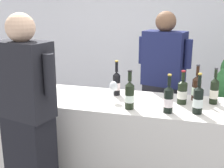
{
  "coord_description": "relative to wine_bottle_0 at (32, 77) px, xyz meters",
  "views": [
    {
      "loc": [
        0.71,
        -2.54,
        1.8
      ],
      "look_at": [
        -0.0,
        0.0,
        1.07
      ],
      "focal_mm": 47.58,
      "sensor_mm": 36.0,
      "label": 1
    }
  ],
  "objects": [
    {
      "name": "wall_back",
      "position": [
        0.88,
        2.51,
        0.35
      ],
      "size": [
        8.0,
        0.1,
        2.8
      ],
      "primitive_type": "cube",
      "color": "white",
      "rests_on": "ground_plane"
    },
    {
      "name": "counter",
      "position": [
        0.88,
        -0.09,
        -0.59
      ],
      "size": [
        2.16,
        0.69,
        0.92
      ],
      "primitive_type": "cube",
      "color": "beige",
      "rests_on": "ground_plane"
    },
    {
      "name": "wine_bottle_0",
      "position": [
        0.0,
        0.0,
        0.0
      ],
      "size": [
        0.08,
        0.08,
        0.34
      ],
      "color": "black",
      "rests_on": "counter"
    },
    {
      "name": "wine_bottle_1",
      "position": [
        1.41,
        -0.29,
        -0.02
      ],
      "size": [
        0.08,
        0.08,
        0.32
      ],
      "color": "black",
      "rests_on": "counter"
    },
    {
      "name": "wine_bottle_2",
      "position": [
        1.51,
        -0.03,
        -0.02
      ],
      "size": [
        0.09,
        0.09,
        0.3
      ],
      "color": "black",
      "rests_on": "counter"
    },
    {
      "name": "wine_bottle_3",
      "position": [
        1.63,
        0.11,
        -0.01
      ],
      "size": [
        0.08,
        0.08,
        0.33
      ],
      "color": "black",
      "rests_on": "counter"
    },
    {
      "name": "wine_bottle_4",
      "position": [
        0.88,
        0.06,
        -0.01
      ],
      "size": [
        0.07,
        0.07,
        0.34
      ],
      "color": "black",
      "rests_on": "counter"
    },
    {
      "name": "wine_bottle_5",
      "position": [
        1.65,
        -0.24,
        -0.01
      ],
      "size": [
        0.08,
        0.08,
        0.34
      ],
      "color": "black",
      "rests_on": "counter"
    },
    {
      "name": "wine_bottle_6",
      "position": [
        1.09,
        -0.29,
        -0.01
      ],
      "size": [
        0.08,
        0.08,
        0.34
      ],
      "color": "black",
      "rests_on": "counter"
    },
    {
      "name": "wine_bottle_7",
      "position": [
        1.78,
        0.04,
        -0.01
      ],
      "size": [
        0.07,
        0.07,
        0.33
      ],
      "color": "black",
      "rests_on": "counter"
    },
    {
      "name": "wine_glass",
      "position": [
        0.9,
        -0.12,
        0.0
      ],
      "size": [
        0.08,
        0.08,
        0.19
      ],
      "color": "silver",
      "rests_on": "counter"
    },
    {
      "name": "ice_bucket",
      "position": [
        0.07,
        -0.27,
        -0.02
      ],
      "size": [
        0.2,
        0.2,
        0.22
      ],
      "color": "silver",
      "rests_on": "counter"
    },
    {
      "name": "person_server",
      "position": [
        1.28,
        0.55,
        -0.21
      ],
      "size": [
        0.58,
        0.34,
        1.71
      ],
      "color": "black",
      "rests_on": "ground_plane"
    },
    {
      "name": "person_guest",
      "position": [
        0.36,
        -0.71,
        -0.2
      ],
      "size": [
        0.56,
        0.33,
        1.72
      ],
      "color": "black",
      "rests_on": "ground_plane"
    }
  ]
}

